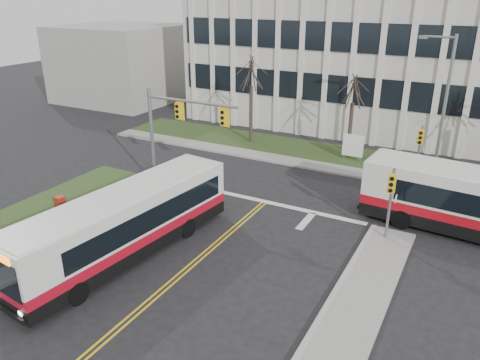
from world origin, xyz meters
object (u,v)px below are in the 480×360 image
object	(u,v)px
directory_sign	(353,146)
bus_main	(125,225)
streetlight	(442,102)
newspaper_box_red	(60,204)

from	to	relation	value
directory_sign	bus_main	xyz separation A→B (m)	(-5.64, -17.70, 0.39)
streetlight	newspaper_box_red	size ratio (longest dim) A/B	9.68
directory_sign	newspaper_box_red	size ratio (longest dim) A/B	2.11
streetlight	newspaper_box_red	world-z (taller)	streetlight
directory_sign	newspaper_box_red	world-z (taller)	directory_sign
streetlight	bus_main	bearing A→B (deg)	-124.25
streetlight	bus_main	world-z (taller)	streetlight
streetlight	bus_main	distance (m)	20.18
bus_main	newspaper_box_red	size ratio (longest dim) A/B	12.31
streetlight	newspaper_box_red	distance (m)	23.33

